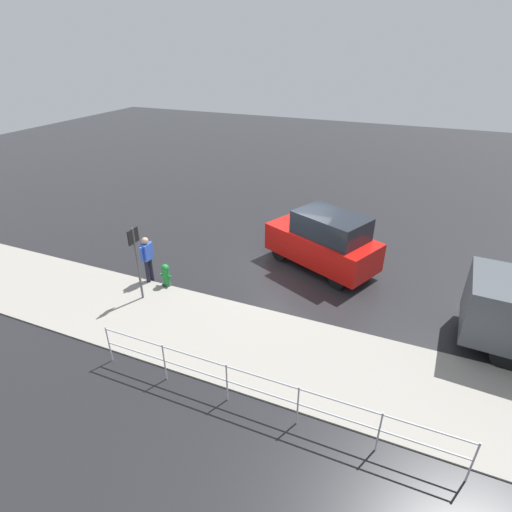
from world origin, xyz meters
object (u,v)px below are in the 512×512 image
fire_hydrant (166,275)px  sign_post (136,254)px  moving_hatchback (324,241)px  pedestrian (147,256)px

fire_hydrant → sign_post: 1.51m
moving_hatchback → pedestrian: moving_hatchback is taller
pedestrian → sign_post: (-0.39, 0.93, 0.62)m
moving_hatchback → pedestrian: bearing=32.1°
moving_hatchback → sign_post: bearing=41.4°
fire_hydrant → pedestrian: bearing=-2.2°
moving_hatchback → sign_post: size_ratio=1.77×
fire_hydrant → pedestrian: 0.86m
moving_hatchback → fire_hydrant: moving_hatchback is taller
fire_hydrant → pedestrian: pedestrian is taller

